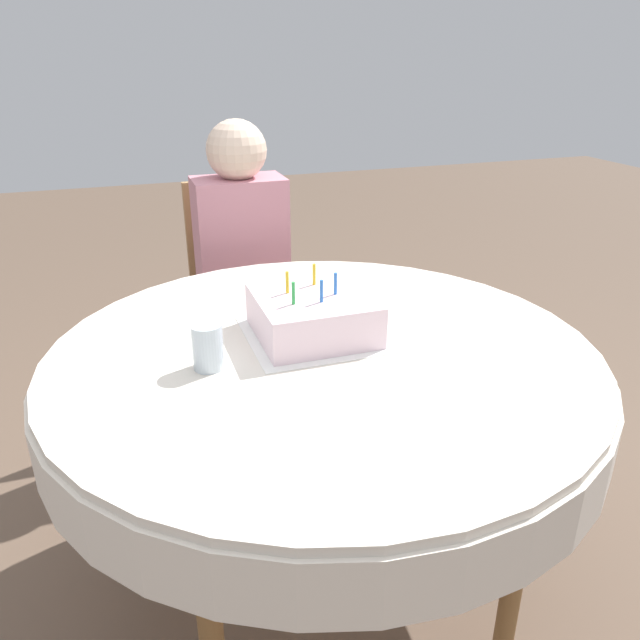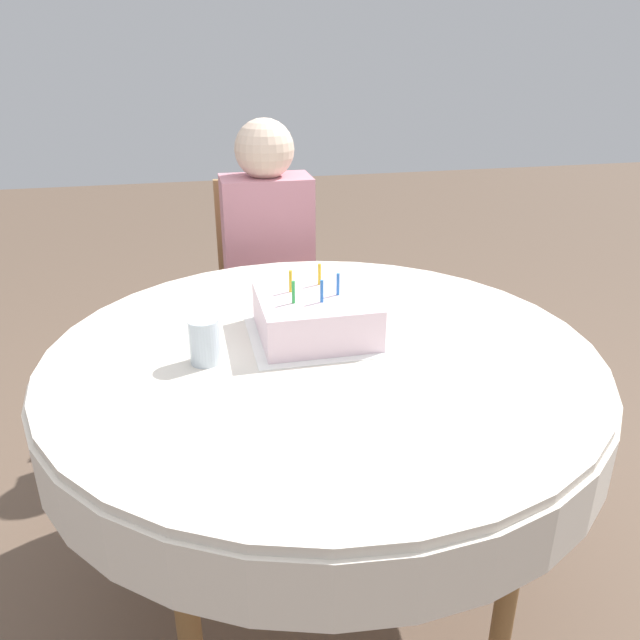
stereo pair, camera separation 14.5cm
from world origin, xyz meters
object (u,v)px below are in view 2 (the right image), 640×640
object	(u,v)px
chair	(267,297)
person	(269,252)
drinking_glass	(204,341)
birthday_cake	(315,315)

from	to	relation	value
chair	person	world-z (taller)	person
person	drinking_glass	world-z (taller)	person
person	birthday_cake	size ratio (longest dim) A/B	4.36
person	birthday_cake	world-z (taller)	person
birthday_cake	drinking_glass	bearing A→B (deg)	-161.73
drinking_glass	chair	bearing A→B (deg)	74.82
person	drinking_glass	distance (m)	0.97
chair	person	xyz separation A→B (m)	(-0.00, -0.10, 0.21)
birthday_cake	drinking_glass	xyz separation A→B (m)	(-0.27, -0.09, -0.00)
person	birthday_cake	xyz separation A→B (m)	(-0.00, -0.84, 0.10)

